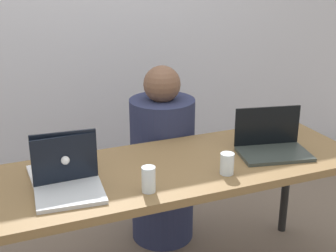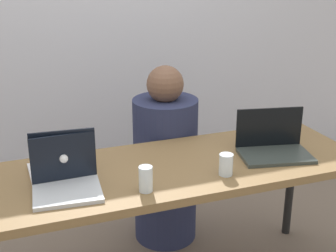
{
  "view_description": "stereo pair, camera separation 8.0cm",
  "coord_description": "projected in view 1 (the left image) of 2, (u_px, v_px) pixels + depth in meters",
  "views": [
    {
      "loc": [
        -0.81,
        -1.89,
        1.69
      ],
      "look_at": [
        0.0,
        0.07,
        0.92
      ],
      "focal_mm": 50.0,
      "sensor_mm": 36.0,
      "label": 1
    },
    {
      "loc": [
        -0.73,
        -1.92,
        1.69
      ],
      "look_at": [
        0.0,
        0.07,
        0.92
      ],
      "focal_mm": 50.0,
      "sensor_mm": 36.0,
      "label": 2
    }
  ],
  "objects": [
    {
      "name": "back_wall",
      "position": [
        95.0,
        26.0,
        3.35
      ],
      "size": [
        4.91,
        0.1,
        2.45
      ],
      "primitive_type": "cube",
      "color": "silver",
      "rests_on": "ground"
    },
    {
      "name": "person_at_center",
      "position": [
        162.0,
        165.0,
        2.85
      ],
      "size": [
        0.39,
        0.39,
        1.11
      ],
      "rotation": [
        0.0,
        0.0,
        3.12
      ],
      "color": "#282D4E",
      "rests_on": "ground"
    },
    {
      "name": "laptop_front_right",
      "position": [
        272.0,
        144.0,
        2.39
      ],
      "size": [
        0.39,
        0.3,
        0.22
      ],
      "rotation": [
        0.0,
        0.0,
        -0.21
      ],
      "color": "#353C38",
      "rests_on": "desk"
    },
    {
      "name": "water_glass_right",
      "position": [
        227.0,
        165.0,
        2.16
      ],
      "size": [
        0.06,
        0.06,
        0.1
      ],
      "color": "silver",
      "rests_on": "desk"
    },
    {
      "name": "water_glass_left",
      "position": [
        149.0,
        181.0,
        1.99
      ],
      "size": [
        0.06,
        0.06,
        0.11
      ],
      "color": "silver",
      "rests_on": "desk"
    },
    {
      "name": "laptop_front_left",
      "position": [
        68.0,
        180.0,
        2.0
      ],
      "size": [
        0.3,
        0.29,
        0.24
      ],
      "rotation": [
        0.0,
        0.0,
        -0.08
      ],
      "color": "silver",
      "rests_on": "desk"
    },
    {
      "name": "desk",
      "position": [
        173.0,
        178.0,
        2.28
      ],
      "size": [
        1.89,
        0.65,
        0.74
      ],
      "color": "brown",
      "rests_on": "ground"
    },
    {
      "name": "laptop_back_left",
      "position": [
        62.0,
        168.0,
        2.12
      ],
      "size": [
        0.29,
        0.27,
        0.23
      ],
      "rotation": [
        0.0,
        0.0,
        3.16
      ],
      "color": "silver",
      "rests_on": "desk"
    }
  ]
}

